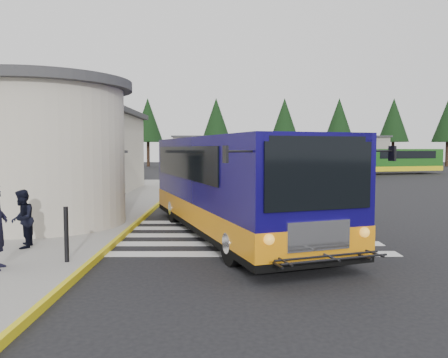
{
  "coord_description": "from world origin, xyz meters",
  "views": [
    {
      "loc": [
        -1.02,
        -14.21,
        2.72
      ],
      "look_at": [
        -0.99,
        -0.5,
        1.74
      ],
      "focal_mm": 35.0,
      "sensor_mm": 36.0,
      "label": 1
    }
  ],
  "objects_px": {
    "far_bus_b": "(400,160)",
    "transit_bus": "(234,189)",
    "far_bus_a": "(316,160)",
    "pedestrian_b": "(22,219)",
    "bollard": "(66,234)"
  },
  "relations": [
    {
      "from": "pedestrian_b",
      "to": "transit_bus",
      "type": "bearing_deg",
      "value": 100.54
    },
    {
      "from": "transit_bus",
      "to": "far_bus_b",
      "type": "distance_m",
      "value": 37.0
    },
    {
      "from": "far_bus_a",
      "to": "pedestrian_b",
      "type": "bearing_deg",
      "value": 177.1
    },
    {
      "from": "far_bus_b",
      "to": "transit_bus",
      "type": "bearing_deg",
      "value": 134.33
    },
    {
      "from": "pedestrian_b",
      "to": "bollard",
      "type": "xyz_separation_m",
      "value": [
        1.63,
        -1.39,
        -0.12
      ]
    },
    {
      "from": "pedestrian_b",
      "to": "far_bus_a",
      "type": "xyz_separation_m",
      "value": [
        14.31,
        31.65,
        0.66
      ]
    },
    {
      "from": "bollard",
      "to": "far_bus_b",
      "type": "relative_size",
      "value": 0.14
    },
    {
      "from": "transit_bus",
      "to": "far_bus_b",
      "type": "xyz_separation_m",
      "value": [
        18.26,
        32.18,
        0.01
      ]
    },
    {
      "from": "bollard",
      "to": "far_bus_a",
      "type": "relative_size",
      "value": 0.13
    },
    {
      "from": "transit_bus",
      "to": "bollard",
      "type": "xyz_separation_m",
      "value": [
        -3.87,
        -3.73,
        -0.68
      ]
    },
    {
      "from": "pedestrian_b",
      "to": "far_bus_b",
      "type": "bearing_deg",
      "value": 132.97
    },
    {
      "from": "far_bus_a",
      "to": "transit_bus",
      "type": "bearing_deg",
      "value": -175.31
    },
    {
      "from": "transit_bus",
      "to": "far_bus_a",
      "type": "distance_m",
      "value": 30.61
    },
    {
      "from": "bollard",
      "to": "transit_bus",
      "type": "bearing_deg",
      "value": 43.98
    },
    {
      "from": "far_bus_a",
      "to": "far_bus_b",
      "type": "relative_size",
      "value": 1.06
    }
  ]
}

